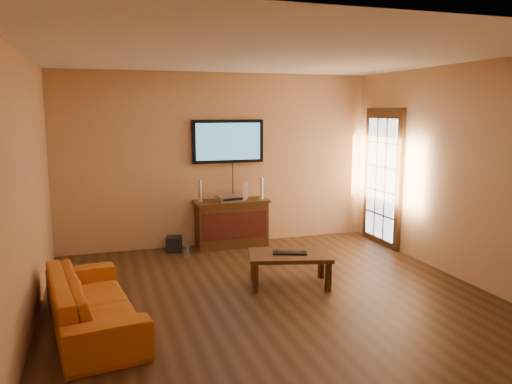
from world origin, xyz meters
name	(u,v)px	position (x,y,z in m)	size (l,w,h in m)	color
ground_plane	(272,298)	(0.00, 0.00, 0.00)	(5.00, 5.00, 0.00)	#311D0D
room_walls	(255,147)	(0.00, 0.62, 1.69)	(5.00, 5.00, 5.00)	tan
french_door	(382,179)	(2.46, 1.70, 1.05)	(0.07, 1.02, 2.22)	#3A200D
media_console	(232,223)	(0.13, 2.27, 0.37)	(1.16, 0.45, 0.74)	#3A200D
television	(228,141)	(0.13, 2.45, 1.64)	(1.14, 0.08, 0.67)	black
coffee_table	(290,258)	(0.35, 0.33, 0.35)	(1.10, 0.82, 0.40)	#3A200D
sofa	(92,293)	(-1.94, -0.23, 0.37)	(1.88, 0.55, 0.73)	#BD5B15
speaker_left	(200,192)	(-0.35, 2.29, 0.89)	(0.09, 0.09, 0.34)	silver
speaker_right	(261,189)	(0.62, 2.25, 0.89)	(0.09, 0.09, 0.34)	silver
av_receiver	(230,198)	(0.10, 2.23, 0.78)	(0.38, 0.27, 0.09)	silver
game_console	(246,192)	(0.38, 2.30, 0.86)	(0.05, 0.18, 0.24)	white
subwoofer	(174,244)	(-0.78, 2.25, 0.11)	(0.23, 0.23, 0.23)	black
bottle	(187,252)	(-0.66, 1.79, 0.10)	(0.07, 0.07, 0.21)	white
keyboard	(290,253)	(0.35, 0.33, 0.41)	(0.44, 0.29, 0.02)	black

